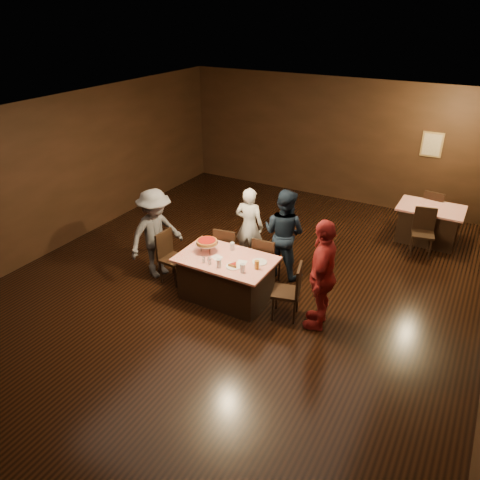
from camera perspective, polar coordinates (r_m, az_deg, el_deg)
name	(u,v)px	position (r m, az deg, el deg)	size (l,w,h in m)	color
room	(238,174)	(7.43, -0.28, 8.09)	(10.00, 10.04, 3.02)	black
main_table	(226,278)	(7.93, -1.69, -4.66)	(1.60, 1.00, 0.77)	red
back_table	(428,224)	(10.59, 21.97, 1.81)	(1.30, 0.90, 0.77)	#AA170B
chair_far_left	(228,250)	(8.62, -1.43, -1.18)	(0.42, 0.42, 0.95)	black
chair_far_right	(267,260)	(8.29, 3.34, -2.45)	(0.42, 0.42, 0.95)	black
chair_end_left	(173,258)	(8.43, -8.14, -2.17)	(0.42, 0.42, 0.95)	black
chair_end_right	(286,291)	(7.46, 5.62, -6.22)	(0.42, 0.42, 0.95)	black
chair_back_near	(423,233)	(9.92, 21.41, 0.79)	(0.42, 0.42, 0.95)	black
chair_back_far	(434,210)	(11.11, 22.55, 3.37)	(0.42, 0.42, 0.95)	black
diner_white_jacket	(249,226)	(8.85, 1.13, 1.71)	(0.56, 0.37, 1.53)	white
diner_navy_hoodie	(284,233)	(8.45, 5.38, 0.82)	(0.81, 0.63, 1.67)	black
diner_grey_knit	(156,234)	(8.53, -10.23, 0.77)	(1.08, 0.62, 1.68)	#4D4D51
diner_red_shirt	(322,275)	(7.14, 10.01, -4.18)	(1.06, 0.44, 1.81)	maroon
pizza_stand	(207,242)	(7.88, -4.06, -0.23)	(0.38, 0.38, 0.22)	black
plate_with_slice	(234,265)	(7.48, -0.79, -3.12)	(0.25, 0.25, 0.06)	white
plate_empty	(260,262)	(7.62, 2.41, -2.69)	(0.25, 0.25, 0.01)	white
glass_front_left	(219,263)	(7.46, -2.58, -2.85)	(0.08, 0.08, 0.14)	silver
glass_front_right	(242,268)	(7.32, 0.30, -3.44)	(0.08, 0.08, 0.14)	silver
glass_amber	(257,265)	(7.41, 2.06, -3.04)	(0.08, 0.08, 0.14)	#BF7F26
glass_back	(232,246)	(7.95, -0.94, -0.79)	(0.08, 0.08, 0.14)	silver
condiments	(207,260)	(7.59, -3.99, -2.50)	(0.17, 0.10, 0.09)	silver
napkin_center	(242,262)	(7.61, 0.22, -2.76)	(0.16, 0.16, 0.01)	white
napkin_left	(217,257)	(7.77, -2.87, -2.11)	(0.16, 0.16, 0.01)	white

